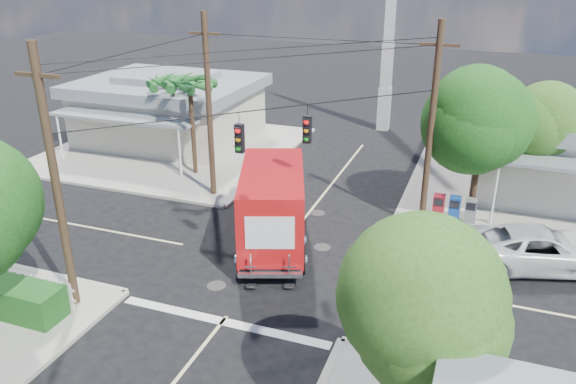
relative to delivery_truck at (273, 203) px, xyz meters
The scene contains 16 objects.
ground 2.50m from the delivery_truck, 71.79° to the right, with size 120.00×120.00×0.00m, color black.
sidewalk_ne 14.76m from the delivery_truck, 38.73° to the left, with size 14.12×14.12×0.14m.
sidewalk_nw 13.91m from the delivery_truck, 138.36° to the left, with size 14.12×14.12×0.14m.
road_markings 3.67m from the delivery_truck, 79.99° to the right, with size 32.00×32.00×0.01m.
building_nw 15.71m from the delivery_truck, 136.75° to the left, with size 10.80×10.20×4.30m.
radio_tower 18.74m from the delivery_truck, 86.68° to the left, with size 0.80×0.80×17.00m.
tree_ne_front 9.75m from the delivery_truck, 33.04° to the left, with size 4.21×4.14×6.66m.
tree_ne_back 12.89m from the delivery_truck, 34.98° to the left, with size 3.77×3.66×5.82m.
tree_se 11.94m from the delivery_truck, 49.76° to the right, with size 3.67×3.54×5.62m.
palm_nw_front 9.62m from the delivery_truck, 140.13° to the left, with size 3.01×3.08×5.59m.
palm_nw_back 11.90m from the delivery_truck, 140.78° to the left, with size 3.01×3.08×5.19m.
utility_poles 3.10m from the delivery_truck, behind, with size 12.00×10.68×9.00m.
picket_fence 10.34m from the delivery_truck, 134.75° to the right, with size 5.94×0.06×1.00m.
vending_boxes 8.44m from the delivery_truck, 32.49° to the left, with size 1.90×0.50×1.10m.
delivery_truck is the anchor object (origin of this frame).
parked_car 10.64m from the delivery_truck, ahead, with size 2.68×5.80×1.61m, color silver.
Camera 1 is at (7.41, -18.14, 11.18)m, focal length 35.00 mm.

